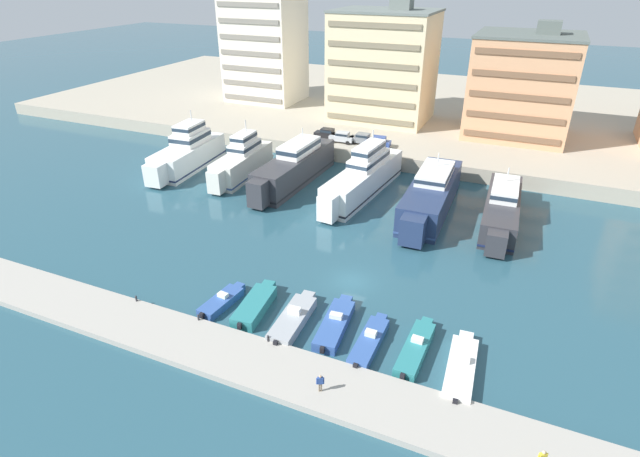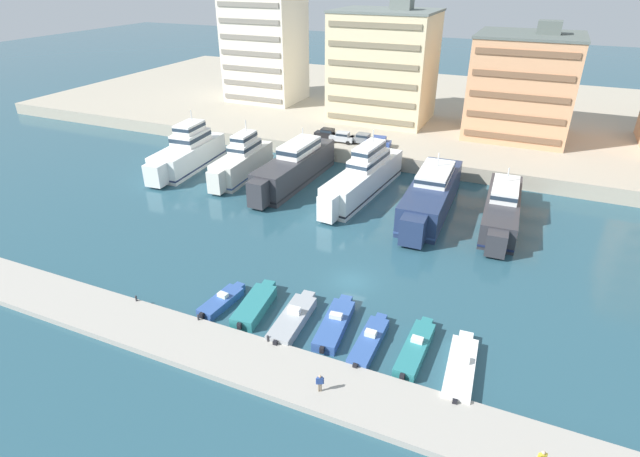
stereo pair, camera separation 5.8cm
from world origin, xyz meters
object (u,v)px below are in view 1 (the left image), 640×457
yacht_navy_center (431,195)px  car_black_far_left (327,133)px  yacht_ivory_left (242,162)px  car_blue_center_left (378,141)px  motorboat_white_mid_right (461,367)px  pedestrian_mid_deck (320,382)px  motorboat_blue_center (369,341)px  yacht_charcoal_center_right (502,208)px  motorboat_teal_center_right (416,348)px  car_silver_left (342,137)px  motorboat_blue_center_left (335,324)px  yacht_white_center_left (363,177)px  yacht_white_far_left (187,153)px  car_grey_mid_left (362,138)px  motorboat_blue_far_left (222,301)px  motorboat_teal_left (255,305)px  motorboat_grey_mid_left (293,319)px

yacht_navy_center → car_black_far_left: (-21.63, 16.13, 1.07)m
yacht_ivory_left → car_blue_center_left: (16.77, 15.16, 0.85)m
motorboat_white_mid_right → pedestrian_mid_deck: (-9.22, -6.90, 1.07)m
motorboat_blue_center → car_blue_center_left: size_ratio=1.76×
car_blue_center_left → pedestrian_mid_deck: car_blue_center_left is taller
yacht_navy_center → yacht_charcoal_center_right: (8.95, 0.27, -0.34)m
motorboat_blue_center → motorboat_teal_center_right: bearing=9.9°
car_blue_center_left → car_silver_left: bearing=-179.5°
motorboat_blue_center_left → motorboat_white_mid_right: size_ratio=0.94×
yacht_charcoal_center_right → motorboat_teal_center_right: 28.48m
yacht_navy_center → motorboat_white_mid_right: 30.05m
yacht_ivory_left → yacht_white_center_left: 19.11m
yacht_white_far_left → car_grey_mid_left: 28.52m
yacht_navy_center → motorboat_teal_center_right: (5.12, -27.91, -1.71)m
motorboat_blue_far_left → motorboat_blue_center: bearing=0.6°
pedestrian_mid_deck → motorboat_teal_left: bearing=143.4°
yacht_navy_center → motorboat_white_mid_right: size_ratio=2.64×
yacht_white_far_left → car_blue_center_left: (26.61, 15.42, 0.71)m
yacht_ivory_left → yacht_navy_center: bearing=-0.5°
motorboat_grey_mid_left → yacht_navy_center: bearing=78.2°
car_blue_center_left → motorboat_white_mid_right: bearing=-64.4°
yacht_navy_center → yacht_charcoal_center_right: yacht_navy_center is taller
car_silver_left → pedestrian_mid_deck: (18.29, -50.90, -1.75)m
car_black_far_left → car_blue_center_left: (9.47, -0.70, 0.00)m
motorboat_blue_center_left → motorboat_blue_far_left: bearing=-174.4°
motorboat_teal_center_right → motorboat_white_mid_right: (3.85, -0.71, -0.05)m
yacht_charcoal_center_right → pedestrian_mid_deck: yacht_charcoal_center_right is taller
yacht_navy_center → car_blue_center_left: 19.67m
yacht_charcoal_center_right → pedestrian_mid_deck: (-9.20, -35.80, -0.35)m
motorboat_grey_mid_left → car_silver_left: 45.74m
motorboat_blue_far_left → motorboat_white_mid_right: 22.44m
car_black_far_left → car_silver_left: 3.18m
motorboat_teal_left → car_blue_center_left: car_blue_center_left is taller
motorboat_blue_far_left → car_black_far_left: car_black_far_left is taller
motorboat_blue_center → motorboat_teal_left: bearing=178.1°
yacht_ivory_left → car_blue_center_left: 22.63m
yacht_white_center_left → pedestrian_mid_deck: size_ratio=14.11×
yacht_white_far_left → motorboat_grey_mid_left: (32.79, -28.53, -2.04)m
motorboat_grey_mid_left → motorboat_teal_left: bearing=175.5°
pedestrian_mid_deck → car_grey_mid_left: bearing=106.1°
car_blue_center_left → yacht_navy_center: bearing=-51.8°
motorboat_grey_mid_left → car_silver_left: size_ratio=1.92×
yacht_navy_center → yacht_charcoal_center_right: bearing=1.7°
motorboat_teal_center_right → motorboat_white_mid_right: 3.92m
motorboat_white_mid_right → car_blue_center_left: car_blue_center_left is taller
motorboat_blue_far_left → car_grey_mid_left: size_ratio=1.46×
motorboat_blue_center_left → motorboat_white_mid_right: 11.28m
yacht_ivory_left → motorboat_grey_mid_left: 36.87m
motorboat_white_mid_right → car_black_far_left: size_ratio=2.06×
car_silver_left → car_blue_center_left: size_ratio=0.99×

